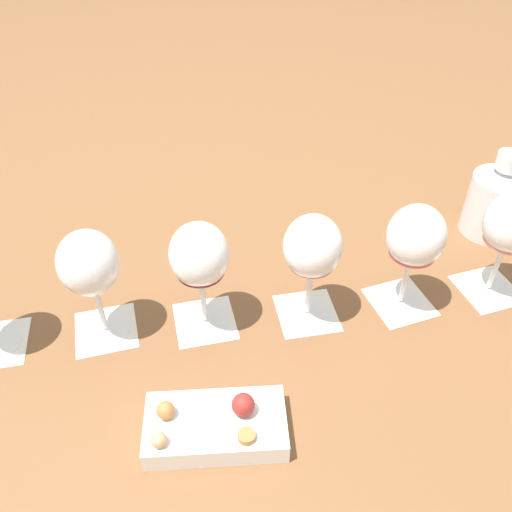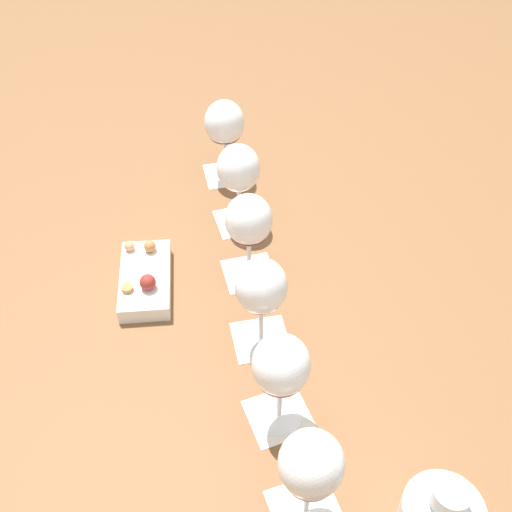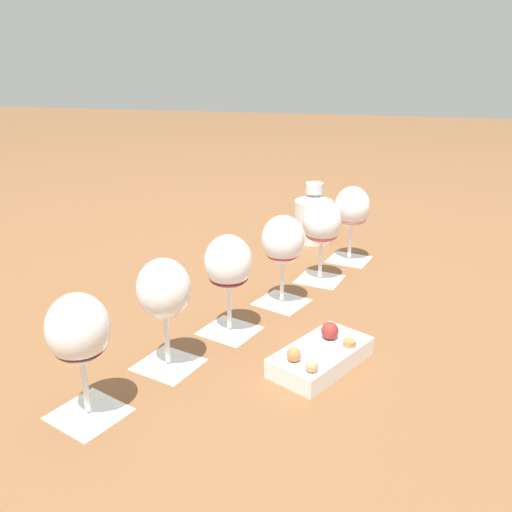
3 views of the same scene
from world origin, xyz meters
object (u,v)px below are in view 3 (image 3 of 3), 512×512
(wine_glass_2, at_px, (283,244))
(wine_glass_5, at_px, (79,334))
(ceramic_vase, at_px, (313,216))
(wine_glass_3, at_px, (228,267))
(wine_glass_1, at_px, (322,226))
(wine_glass_0, at_px, (352,210))
(wine_glass_4, at_px, (164,294))
(snack_dish, at_px, (321,356))

(wine_glass_2, height_order, wine_glass_5, same)
(ceramic_vase, bearing_deg, wine_glass_3, -7.50)
(ceramic_vase, bearing_deg, wine_glass_1, 11.54)
(wine_glass_0, bearing_deg, wine_glass_4, -23.66)
(wine_glass_4, bearing_deg, wine_glass_3, 154.73)
(wine_glass_0, xyz_separation_m, wine_glass_2, (0.29, -0.12, -0.00))
(snack_dish, bearing_deg, wine_glass_0, 179.43)
(wine_glass_2, bearing_deg, wine_glass_3, -25.68)
(wine_glass_4, bearing_deg, wine_glass_0, 156.34)
(wine_glass_3, height_order, wine_glass_5, same)
(wine_glass_5, xyz_separation_m, ceramic_vase, (-0.85, 0.20, -0.06))
(wine_glass_5, bearing_deg, wine_glass_0, 156.75)
(snack_dish, bearing_deg, wine_glass_4, -76.59)
(wine_glass_3, xyz_separation_m, wine_glass_4, (0.14, -0.07, -0.00))
(wine_glass_2, height_order, ceramic_vase, wine_glass_2)
(wine_glass_4, xyz_separation_m, wine_glass_5, (0.15, -0.06, -0.00))
(wine_glass_5, relative_size, ceramic_vase, 1.14)
(wine_glass_5, bearing_deg, wine_glass_3, 156.59)
(wine_glass_5, bearing_deg, wine_glass_1, 156.13)
(wine_glass_0, distance_m, wine_glass_4, 0.63)
(snack_dish, bearing_deg, wine_glass_2, -153.88)
(wine_glass_2, distance_m, snack_dish, 0.27)
(ceramic_vase, bearing_deg, wine_glass_0, 40.66)
(wine_glass_1, xyz_separation_m, snack_dish, (0.37, 0.05, -0.11))
(wine_glass_2, distance_m, wine_glass_3, 0.16)
(wine_glass_4, bearing_deg, wine_glass_5, -21.67)
(wine_glass_3, xyz_separation_m, snack_dish, (0.08, 0.18, -0.11))
(wine_glass_0, bearing_deg, wine_glass_2, -21.81)
(wine_glass_0, relative_size, wine_glass_2, 1.00)
(ceramic_vase, bearing_deg, wine_glass_2, -0.57)
(wine_glass_0, distance_m, ceramic_vase, 0.18)
(wine_glass_1, height_order, wine_glass_3, same)
(wine_glass_5, height_order, snack_dish, wine_glass_5)
(wine_glass_1, relative_size, ceramic_vase, 1.14)
(wine_glass_1, distance_m, wine_glass_2, 0.16)
(wine_glass_1, xyz_separation_m, wine_glass_5, (0.58, -0.26, -0.00))
(wine_glass_5, height_order, ceramic_vase, wine_glass_5)
(wine_glass_2, height_order, snack_dish, wine_glass_2)
(wine_glass_3, bearing_deg, snack_dish, 66.25)
(wine_glass_2, bearing_deg, snack_dish, 26.12)
(wine_glass_1, bearing_deg, snack_dish, 7.74)
(wine_glass_0, xyz_separation_m, wine_glass_4, (0.57, -0.25, -0.00))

